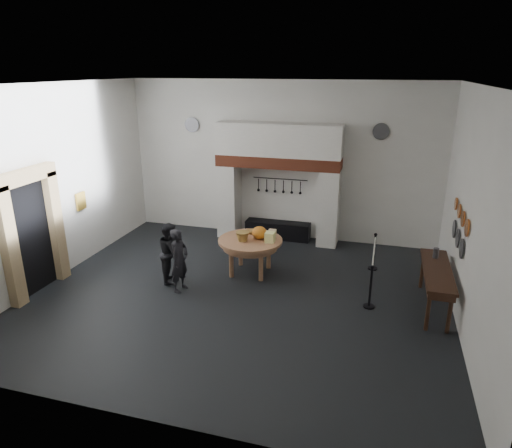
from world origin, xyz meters
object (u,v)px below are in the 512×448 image
(work_table, at_px, (250,241))
(barrier_post_far, at_px, (374,252))
(side_table, at_px, (438,270))
(barrier_post_near, at_px, (370,288))
(visitor_far, at_px, (171,252))
(iron_range, at_px, (278,230))
(visitor_near, at_px, (179,260))

(work_table, distance_m, barrier_post_far, 3.11)
(side_table, bearing_deg, barrier_post_far, 127.73)
(work_table, relative_size, side_table, 0.71)
(barrier_post_far, bearing_deg, barrier_post_near, -90.00)
(visitor_far, bearing_deg, iron_range, -47.86)
(visitor_far, distance_m, barrier_post_near, 4.57)
(work_table, distance_m, visitor_near, 1.84)
(visitor_far, distance_m, side_table, 5.86)
(visitor_near, xyz_separation_m, side_table, (5.45, 0.69, 0.14))
(visitor_near, distance_m, visitor_far, 0.57)
(iron_range, height_order, barrier_post_far, barrier_post_far)
(iron_range, distance_m, barrier_post_near, 4.48)
(barrier_post_near, relative_size, barrier_post_far, 1.00)
(iron_range, xyz_separation_m, visitor_near, (-1.35, -3.85, 0.48))
(iron_range, distance_m, visitor_near, 4.11)
(visitor_far, relative_size, side_table, 0.65)
(work_table, distance_m, side_table, 4.25)
(visitor_near, bearing_deg, work_table, -33.65)
(visitor_near, relative_size, side_table, 0.66)
(visitor_near, height_order, side_table, visitor_near)
(work_table, distance_m, barrier_post_near, 3.09)
(iron_range, height_order, side_table, side_table)
(work_table, height_order, barrier_post_far, barrier_post_far)
(visitor_far, bearing_deg, barrier_post_far, -87.65)
(side_table, bearing_deg, visitor_far, -177.14)
(visitor_far, xyz_separation_m, side_table, (5.85, 0.29, 0.15))
(visitor_near, relative_size, barrier_post_near, 1.62)
(visitor_near, relative_size, visitor_far, 1.02)
(visitor_far, bearing_deg, visitor_near, -155.93)
(iron_range, height_order, barrier_post_near, barrier_post_near)
(iron_range, xyz_separation_m, work_table, (-0.10, -2.52, 0.59))
(barrier_post_far, bearing_deg, visitor_far, -156.73)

